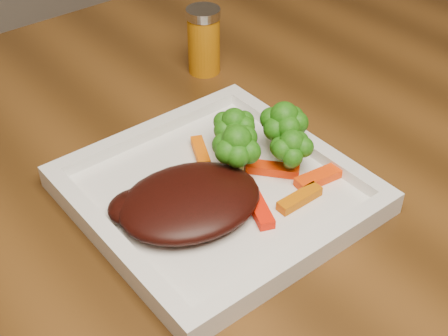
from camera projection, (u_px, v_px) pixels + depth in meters
dining_table at (278, 310)px, 1.01m from camera, size 1.60×0.90×0.75m
plate at (217, 195)px, 0.65m from camera, size 0.27×0.27×0.01m
steak at (190, 201)px, 0.62m from camera, size 0.17×0.14×0.03m
broccoli_0 at (234, 126)px, 0.68m from camera, size 0.07×0.07×0.07m
broccoli_1 at (283, 128)px, 0.68m from camera, size 0.06×0.06×0.06m
broccoli_2 at (291, 151)px, 0.65m from camera, size 0.06×0.06×0.06m
broccoli_3 at (237, 152)px, 0.65m from camera, size 0.06×0.06×0.06m
carrot_0 at (300, 199)px, 0.63m from camera, size 0.05×0.01×0.01m
carrot_1 at (323, 176)px, 0.66m from camera, size 0.07×0.03×0.01m
carrot_2 at (258, 207)px, 0.62m from camera, size 0.04×0.06×0.01m
carrot_4 at (200, 152)px, 0.69m from camera, size 0.03×0.05×0.01m
carrot_5 at (273, 169)px, 0.67m from camera, size 0.05×0.05×0.01m
carrot_6 at (238, 161)px, 0.68m from camera, size 0.06×0.02×0.01m
spice_shaker at (204, 41)px, 0.84m from camera, size 0.05×0.05×0.09m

